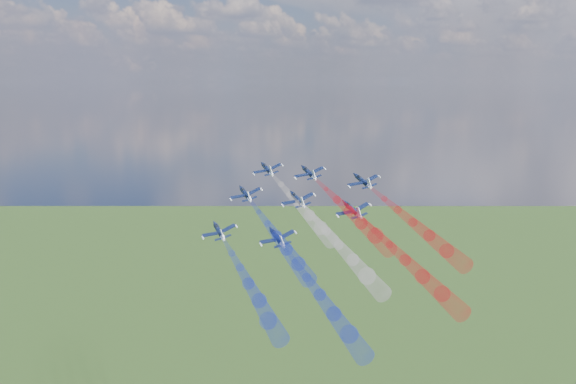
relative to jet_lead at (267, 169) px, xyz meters
The scene contains 16 objects.
jet_lead is the anchor object (origin of this frame).
trail_lead 28.27m from the jet_lead, 34.59° to the right, with size 4.19×45.45×4.19m, color white, non-canonical shape.
jet_inner_left 15.86m from the jet_lead, 79.08° to the right, with size 10.05×12.57×3.35m, color black, non-canonical shape.
trail_inner_left 41.31m from the jet_lead, 49.87° to the right, with size 4.19×45.45×4.19m, color #1B2FEA, non-canonical shape.
jet_inner_right 15.57m from the jet_lead, ahead, with size 10.05×12.57×3.35m, color black, non-canonical shape.
trail_inner_right 41.68m from the jet_lead, 21.85° to the right, with size 4.19×45.45×4.19m, color red, non-canonical shape.
jet_outer_left 34.77m from the jet_lead, 77.49° to the right, with size 10.05×12.57×3.35m, color black, non-canonical shape.
trail_outer_left 58.97m from the jet_lead, 57.82° to the right, with size 4.19×45.45×4.19m, color #1B2FEA, non-canonical shape.
jet_center_third 26.28m from the jet_lead, 34.02° to the right, with size 10.05×12.57×3.35m, color black, non-canonical shape.
trail_center_third 54.55m from the jet_lead, 34.31° to the right, with size 4.19×45.45×4.19m, color white, non-canonical shape.
jet_outer_right 33.26m from the jet_lead, ahead, with size 10.05×12.57×3.35m, color black, non-canonical shape.
trail_outer_right 58.04m from the jet_lead, 13.93° to the right, with size 4.19×45.45×4.19m, color red, non-canonical shape.
jet_rear_left 41.22m from the jet_lead, 49.60° to the right, with size 10.05×12.57×3.35m, color black, non-canonical shape.
trail_rear_left 68.91m from the jet_lead, 43.43° to the right, with size 4.19×45.45×4.19m, color #1B2FEA, non-canonical shape.
jet_rear_right 40.53m from the jet_lead, 18.49° to the right, with size 10.05×12.57×3.35m, color black, non-canonical shape.
trail_rear_right 68.14m from the jet_lead, 25.04° to the right, with size 4.19×45.45×4.19m, color red, non-canonical shape.
Camera 1 is at (78.63, -169.80, 194.67)m, focal length 39.21 mm.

